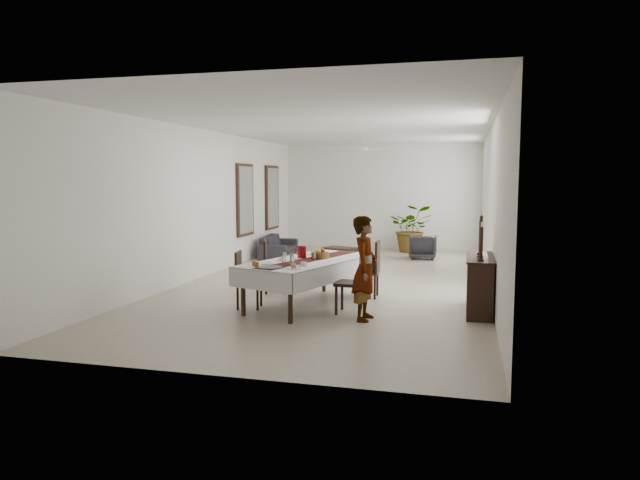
{
  "coord_description": "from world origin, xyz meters",
  "views": [
    {
      "loc": [
        2.54,
        -11.51,
        2.1
      ],
      "look_at": [
        0.05,
        -1.78,
        1.05
      ],
      "focal_mm": 32.0,
      "sensor_mm": 36.0,
      "label": 1
    }
  ],
  "objects_px": {
    "dining_table_top": "(309,262)",
    "sideboard_body": "(479,285)",
    "woman": "(365,268)",
    "red_pitcher": "(302,252)",
    "sofa": "(279,246)"
  },
  "relations": [
    {
      "from": "sideboard_body",
      "to": "sofa",
      "type": "xyz_separation_m",
      "value": [
        -5.26,
        5.62,
        -0.15
      ]
    },
    {
      "from": "red_pitcher",
      "to": "dining_table_top",
      "type": "bearing_deg",
      "value": -49.44
    },
    {
      "from": "woman",
      "to": "sideboard_body",
      "type": "height_order",
      "value": "woman"
    },
    {
      "from": "sideboard_body",
      "to": "woman",
      "type": "bearing_deg",
      "value": -149.85
    },
    {
      "from": "dining_table_top",
      "to": "sideboard_body",
      "type": "height_order",
      "value": "sideboard_body"
    },
    {
      "from": "woman",
      "to": "sideboard_body",
      "type": "distance_m",
      "value": 1.98
    },
    {
      "from": "dining_table_top",
      "to": "woman",
      "type": "height_order",
      "value": "woman"
    },
    {
      "from": "woman",
      "to": "sofa",
      "type": "bearing_deg",
      "value": 30.75
    },
    {
      "from": "woman",
      "to": "red_pitcher",
      "type": "bearing_deg",
      "value": 54.7
    },
    {
      "from": "red_pitcher",
      "to": "woman",
      "type": "relative_size",
      "value": 0.13
    },
    {
      "from": "woman",
      "to": "sofa",
      "type": "height_order",
      "value": "woman"
    },
    {
      "from": "sideboard_body",
      "to": "dining_table_top",
      "type": "bearing_deg",
      "value": -175.34
    },
    {
      "from": "red_pitcher",
      "to": "sofa",
      "type": "relative_size",
      "value": 0.1
    },
    {
      "from": "dining_table_top",
      "to": "sideboard_body",
      "type": "xyz_separation_m",
      "value": [
        2.76,
        0.22,
        -0.31
      ]
    },
    {
      "from": "red_pitcher",
      "to": "sideboard_body",
      "type": "height_order",
      "value": "red_pitcher"
    }
  ]
}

